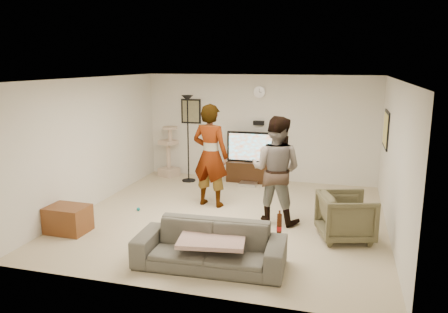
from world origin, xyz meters
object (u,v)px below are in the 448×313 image
(armchair, at_px, (346,217))
(side_table, at_px, (68,219))
(person_left, at_px, (210,155))
(tv_stand, at_px, (252,172))
(person_right, at_px, (276,170))
(tv, at_px, (252,147))
(floor_lamp, at_px, (188,139))
(sofa, at_px, (210,246))
(cat_tree, at_px, (168,151))
(beer_bottle, at_px, (279,223))

(armchair, bearing_deg, side_table, 85.14)
(person_left, bearing_deg, armchair, 168.07)
(tv_stand, height_order, person_left, person_left)
(person_left, height_order, person_right, person_left)
(person_left, height_order, armchair, person_left)
(tv, bearing_deg, armchair, -54.07)
(floor_lamp, height_order, armchair, floor_lamp)
(tv_stand, relative_size, sofa, 0.56)
(tv_stand, height_order, cat_tree, cat_tree)
(side_table, bearing_deg, cat_tree, 87.10)
(armchair, bearing_deg, beer_bottle, 133.68)
(cat_tree, xyz_separation_m, person_left, (1.68, -1.88, 0.38))
(person_left, bearing_deg, beer_bottle, 134.36)
(floor_lamp, height_order, cat_tree, floor_lamp)
(side_table, bearing_deg, person_left, 46.42)
(floor_lamp, distance_m, armchair, 4.51)
(side_table, bearing_deg, floor_lamp, 76.76)
(person_right, distance_m, side_table, 3.61)
(tv_stand, height_order, person_right, person_right)
(beer_bottle, relative_size, armchair, 0.30)
(beer_bottle, bearing_deg, person_left, 124.37)
(person_right, relative_size, armchair, 2.30)
(tv_stand, relative_size, armchair, 1.40)
(tv, xyz_separation_m, person_left, (-0.42, -1.94, 0.17))
(beer_bottle, bearing_deg, tv, 106.33)
(armchair, bearing_deg, floor_lamp, 37.52)
(tv, xyz_separation_m, beer_bottle, (1.31, -4.47, -0.11))
(tv, distance_m, floor_lamp, 1.52)
(tv, height_order, cat_tree, cat_tree)
(sofa, bearing_deg, floor_lamp, 111.29)
(tv_stand, distance_m, armchair, 3.68)
(cat_tree, xyz_separation_m, person_right, (3.05, -2.44, 0.32))
(person_right, bearing_deg, armchair, 168.28)
(armchair, bearing_deg, tv_stand, 19.23)
(cat_tree, distance_m, sofa, 5.06)
(cat_tree, bearing_deg, floor_lamp, -26.04)
(person_right, bearing_deg, tv, -59.07)
(person_left, bearing_deg, floor_lamp, -46.49)
(cat_tree, relative_size, person_left, 0.62)
(tv_stand, bearing_deg, tv, 0.00)
(tv_stand, relative_size, person_right, 0.61)
(sofa, bearing_deg, beer_bottle, -2.67)
(tv, distance_m, person_right, 2.67)
(floor_lamp, bearing_deg, person_left, -56.48)
(sofa, relative_size, side_table, 3.09)
(cat_tree, distance_m, armchair, 5.17)
(floor_lamp, relative_size, side_table, 3.05)
(tv_stand, xyz_separation_m, beer_bottle, (1.31, -4.47, 0.49))
(side_table, bearing_deg, tv, 59.61)
(cat_tree, bearing_deg, person_left, -48.28)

